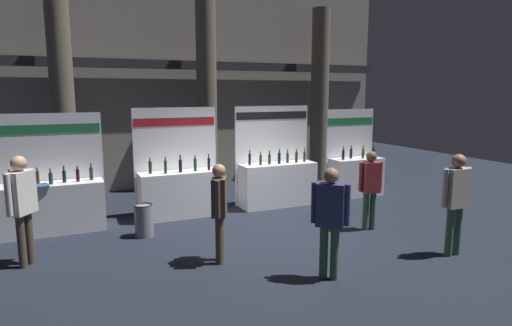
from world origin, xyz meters
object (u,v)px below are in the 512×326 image
object	(u,v)px
visitor_2	(370,184)
visitor_3	(330,214)
visitor_0	(219,205)
visitor_1	(22,200)
trash_bin	(144,220)
visitor_4	(456,196)
exhibitor_booth_3	(355,173)
exhibitor_booth_0	(53,202)
exhibitor_booth_2	(277,180)
exhibitor_booth_1	(180,189)

from	to	relation	value
visitor_2	visitor_3	world-z (taller)	visitor_3
visitor_0	visitor_1	xyz separation A→B (m)	(-2.87, 1.11, 0.12)
trash_bin	visitor_4	world-z (taller)	visitor_4
trash_bin	visitor_4	distance (m)	5.62
exhibitor_booth_3	visitor_0	xyz separation A→B (m)	(-4.84, -2.91, 0.36)
exhibitor_booth_0	visitor_2	distance (m)	6.28
visitor_1	exhibitor_booth_0	bearing A→B (deg)	-157.57
exhibitor_booth_0	visitor_1	size ratio (longest dim) A/B	1.31
visitor_1	visitor_2	size ratio (longest dim) A/B	1.11
visitor_2	visitor_3	xyz separation A→B (m)	(-2.04, -1.64, 0.06)
exhibitor_booth_0	visitor_3	world-z (taller)	exhibitor_booth_0
exhibitor_booth_2	visitor_4	size ratio (longest dim) A/B	1.39
exhibitor_booth_0	visitor_2	size ratio (longest dim) A/B	1.46
exhibitor_booth_0	visitor_4	xyz separation A→B (m)	(6.19, -4.13, 0.44)
exhibitor_booth_3	exhibitor_booth_0	bearing A→B (deg)	-179.14
visitor_0	visitor_4	world-z (taller)	visitor_4
trash_bin	visitor_2	distance (m)	4.49
visitor_2	visitor_1	bearing A→B (deg)	-175.79
visitor_4	exhibitor_booth_2	bearing A→B (deg)	107.53
exhibitor_booth_2	visitor_3	world-z (taller)	exhibitor_booth_2
exhibitor_booth_0	visitor_1	bearing A→B (deg)	-102.84
visitor_3	exhibitor_booth_1	bearing A→B (deg)	-31.58
visitor_0	visitor_2	size ratio (longest dim) A/B	1.02
visitor_0	visitor_3	distance (m)	1.79
trash_bin	visitor_0	world-z (taller)	visitor_0
exhibitor_booth_0	exhibitor_booth_1	size ratio (longest dim) A/B	0.97
visitor_3	trash_bin	bearing A→B (deg)	-12.24
visitor_2	visitor_4	distance (m)	1.75
exhibitor_booth_1	visitor_2	world-z (taller)	exhibitor_booth_1
exhibitor_booth_1	visitor_1	bearing A→B (deg)	-149.01
trash_bin	exhibitor_booth_2	bearing A→B (deg)	17.26
exhibitor_booth_0	visitor_1	xyz separation A→B (m)	(-0.39, -1.69, 0.48)
visitor_4	visitor_1	bearing A→B (deg)	160.73
exhibitor_booth_2	visitor_1	size ratio (longest dim) A/B	1.36
exhibitor_booth_2	visitor_2	size ratio (longest dim) A/B	1.51
trash_bin	visitor_4	bearing A→B (deg)	-34.05
exhibitor_booth_3	visitor_1	world-z (taller)	exhibitor_booth_3
visitor_0	exhibitor_booth_3	bearing A→B (deg)	146.00
visitor_1	visitor_2	xyz separation A→B (m)	(6.17, -0.73, -0.13)
visitor_1	exhibitor_booth_2	bearing A→B (deg)	143.29
exhibitor_booth_1	visitor_1	size ratio (longest dim) A/B	1.35
trash_bin	visitor_3	size ratio (longest dim) A/B	0.38
exhibitor_booth_1	exhibitor_booth_0	bearing A→B (deg)	-178.37
exhibitor_booth_3	visitor_1	size ratio (longest dim) A/B	1.29
exhibitor_booth_0	visitor_2	world-z (taller)	exhibitor_booth_0
exhibitor_booth_3	visitor_4	size ratio (longest dim) A/B	1.32
visitor_1	visitor_4	bearing A→B (deg)	104.97
exhibitor_booth_0	trash_bin	world-z (taller)	exhibitor_booth_0
visitor_0	visitor_4	xyz separation A→B (m)	(3.71, -1.33, 0.08)
trash_bin	visitor_0	size ratio (longest dim) A/B	0.39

